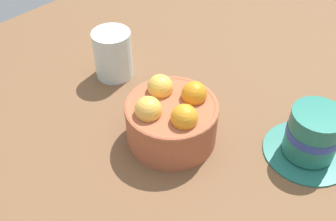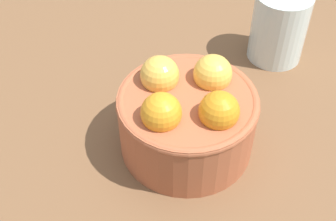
{
  "view_description": "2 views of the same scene",
  "coord_description": "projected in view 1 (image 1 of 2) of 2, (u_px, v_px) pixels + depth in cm",
  "views": [
    {
      "loc": [
        -33.03,
        -30.33,
        47.44
      ],
      "look_at": [
        1.6,
        2.27,
        3.51
      ],
      "focal_mm": 42.73,
      "sensor_mm": 36.0,
      "label": 1
    },
    {
      "loc": [
        11.07,
        -30.56,
        37.73
      ],
      "look_at": [
        -1.78,
        -0.89,
        5.4
      ],
      "focal_mm": 47.78,
      "sensor_mm": 36.0,
      "label": 2
    }
  ],
  "objects": [
    {
      "name": "ground_plane",
      "position": [
        171.0,
        146.0,
        0.66
      ],
      "size": [
        136.52,
        106.38,
        3.85
      ],
      "primitive_type": "cube",
      "color": "brown"
    },
    {
      "name": "terracotta_bowl",
      "position": [
        171.0,
        118.0,
        0.62
      ],
      "size": [
        14.54,
        14.54,
        9.88
      ],
      "color": "#AD5938",
      "rests_on": "ground_plane"
    },
    {
      "name": "coffee_cup",
      "position": [
        312.0,
        136.0,
        0.6
      ],
      "size": [
        13.56,
        13.56,
        8.39
      ],
      "color": "#246D5F",
      "rests_on": "ground_plane"
    },
    {
      "name": "water_glass",
      "position": [
        113.0,
        54.0,
        0.75
      ],
      "size": [
        7.15,
        7.15,
        9.21
      ],
      "primitive_type": "cylinder",
      "color": "silver",
      "rests_on": "ground_plane"
    }
  ]
}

